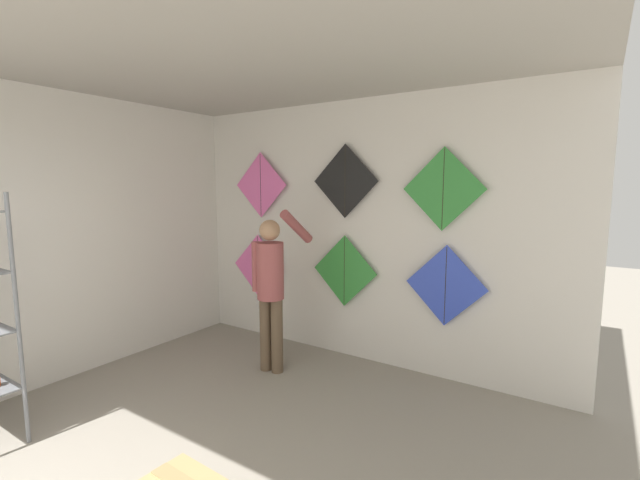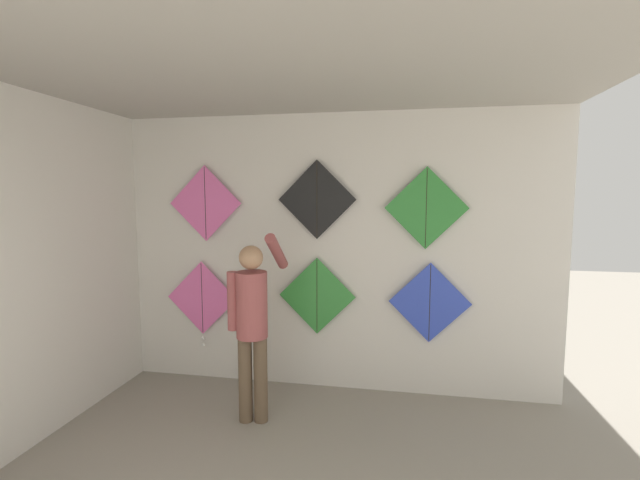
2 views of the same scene
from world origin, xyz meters
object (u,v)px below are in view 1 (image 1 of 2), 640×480
object	(u,v)px
kite_0	(258,267)
kite_3	(261,185)
kite_2	(446,286)
shopkeeper	(271,281)
kite_4	(345,181)
kite_5	(443,189)
kite_1	(344,271)

from	to	relation	value
kite_0	kite_3	bearing A→B (deg)	0.31
kite_0	kite_2	size ratio (longest dim) A/B	1.18
shopkeeper	kite_2	size ratio (longest dim) A/B	2.12
kite_0	kite_2	xyz separation A→B (m)	(2.36, 0.00, 0.07)
kite_2	kite_4	xyz separation A→B (m)	(-1.11, 0.00, 0.99)
shopkeeper	kite_2	distance (m)	1.71
shopkeeper	kite_4	size ratio (longest dim) A/B	2.12
kite_0	kite_4	world-z (taller)	kite_4
kite_2	kite_5	world-z (taller)	kite_5
shopkeeper	kite_3	distance (m)	1.42
kite_1	kite_5	xyz separation A→B (m)	(1.06, 0.00, 0.90)
shopkeeper	kite_3	size ratio (longest dim) A/B	2.12
kite_2	kite_3	distance (m)	2.49
kite_1	kite_5	size ratio (longest dim) A/B	1.00
shopkeeper	kite_4	bearing A→B (deg)	51.10
shopkeeper	kite_0	world-z (taller)	shopkeeper
kite_0	shopkeeper	bearing A→B (deg)	-41.64
kite_5	kite_2	bearing A→B (deg)	0.00
kite_3	kite_5	distance (m)	2.24
kite_2	kite_4	size ratio (longest dim) A/B	1.00
kite_5	shopkeeper	bearing A→B (deg)	-153.96
kite_0	kite_3	size ratio (longest dim) A/B	1.18
kite_2	kite_3	xyz separation A→B (m)	(-2.30, 0.00, 0.95)
kite_1	shopkeeper	bearing A→B (deg)	-120.71
kite_0	kite_5	distance (m)	2.51
shopkeeper	kite_0	bearing A→B (deg)	130.16
shopkeeper	kite_2	xyz separation A→B (m)	(1.55, 0.73, 0.01)
kite_2	kite_1	bearing A→B (deg)	180.00
kite_0	kite_5	size ratio (longest dim) A/B	1.18
kite_4	kite_0	bearing A→B (deg)	-179.98
kite_0	kite_3	distance (m)	1.03
shopkeeper	kite_2	world-z (taller)	shopkeeper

